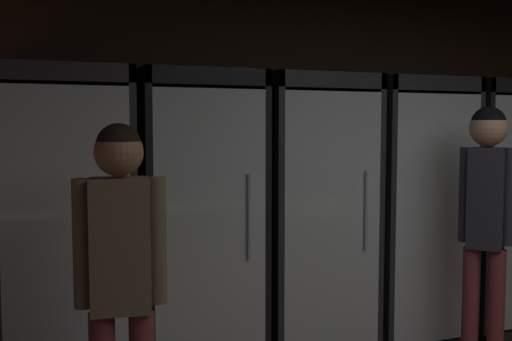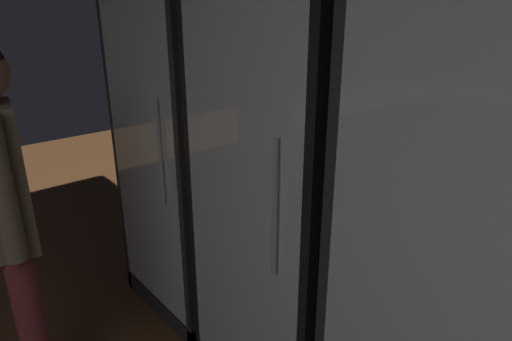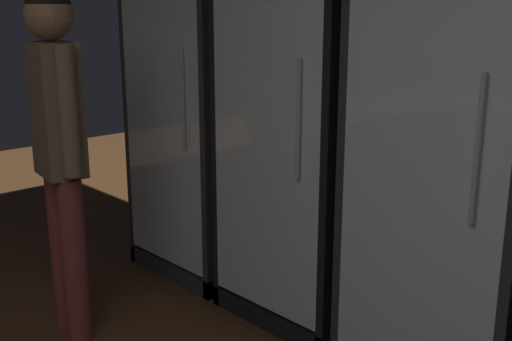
% 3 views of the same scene
% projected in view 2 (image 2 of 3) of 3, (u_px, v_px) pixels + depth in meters
% --- Properties ---
extents(cooler_far_left, '(0.74, 0.58, 1.91)m').
position_uv_depth(cooler_far_left, '(196.00, 150.00, 2.47)').
color(cooler_far_left, '#2B2B30').
rests_on(cooler_far_left, ground).
extents(cooler_left, '(0.74, 0.58, 1.91)m').
position_uv_depth(cooler_left, '(298.00, 194.00, 1.91)').
color(cooler_left, black).
rests_on(cooler_left, ground).
extents(cooler_center, '(0.74, 0.58, 1.91)m').
position_uv_depth(cooler_center, '(484.00, 277.00, 1.34)').
color(cooler_center, '#2B2B30').
rests_on(cooler_center, ground).
extents(shopper_near, '(0.39, 0.21, 1.59)m').
position_uv_depth(shopper_near, '(5.00, 203.00, 1.74)').
color(shopper_near, brown).
rests_on(shopper_near, ground).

